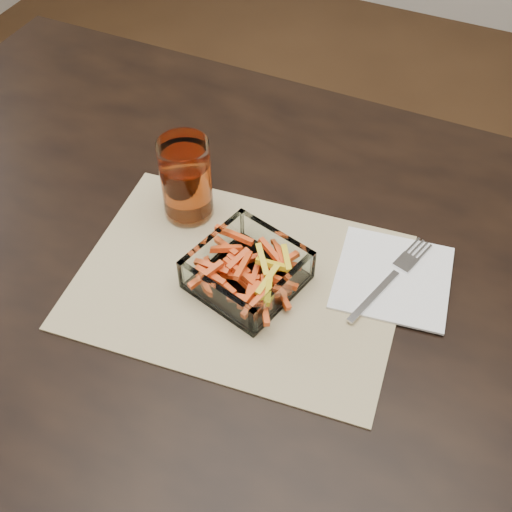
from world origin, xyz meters
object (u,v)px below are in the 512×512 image
Objects in this scene: dining_table at (296,314)px; tumbler at (186,182)px; fork at (392,277)px; glass_bowl at (247,272)px.

tumbler reaches higher than dining_table.
fork reaches higher than dining_table.
glass_bowl reaches higher than fork.
dining_table is at bearing 32.85° from glass_bowl.
fork is (0.12, 0.05, 0.10)m from dining_table.
dining_table is 8.45× the size of fork.
tumbler is at bearing -163.49° from fork.
dining_table is 0.16m from fork.
glass_bowl reaches higher than dining_table.
glass_bowl is 0.21m from fork.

